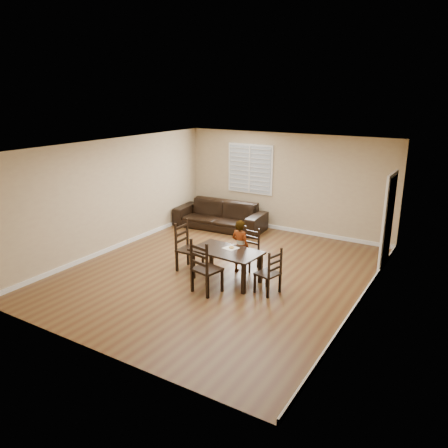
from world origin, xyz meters
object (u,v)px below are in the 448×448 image
Objects in this scene: dining_table at (226,255)px; chair_near at (250,249)px; chair_left at (185,247)px; child at (240,247)px; chair_far at (202,270)px; chair_right at (272,274)px; donut at (232,247)px; sofa at (220,215)px.

dining_table is 1.61× the size of chair_near.
child is (1.14, 0.44, 0.10)m from chair_left.
chair_left is 0.92× the size of child.
chair_near is at bearing -86.37° from child.
chair_left is 1.22m from child.
chair_right is at bearing -137.33° from chair_far.
chair_far is (-0.08, -0.77, -0.08)m from dining_table.
chair_far is 1.29m from child.
sofa is (-2.06, 2.86, -0.31)m from donut.
chair_left is (-1.02, 0.84, -0.00)m from chair_far.
sofa is (-2.07, 2.51, -0.21)m from child.
chair_far is 9.90× the size of donut.
donut is (1.13, 0.09, 0.19)m from chair_left.
child is at bearing -88.64° from chair_near.
chair_right is at bearing -1.02° from dining_table.
chair_near is 1.42m from chair_right.
dining_table is at bearing -59.79° from sofa.
chair_right is (1.08, -0.10, -0.15)m from dining_table.
child is at bearing 90.00° from dining_table.
chair_left reaches higher than dining_table.
dining_table is 0.20m from donut.
chair_right is 0.35× the size of sofa.
chair_right is (1.15, 0.67, -0.08)m from chair_far.
dining_table is 13.33× the size of donut.
chair_near is (0.07, 0.90, -0.16)m from dining_table.
chair_near is 0.35× the size of sofa.
dining_table is 0.51m from child.
dining_table is 1.24× the size of child.
chair_left is 2.19m from chair_right.
chair_left reaches higher than donut.
child is at bearing -69.58° from chair_left.
chair_far reaches higher than chair_near.
chair_right is at bearing 157.98° from child.
donut is (-1.05, 0.26, 0.27)m from chair_right.
chair_right is at bearing -48.82° from sofa.
chair_near reaches higher than sofa.
chair_far is at bearing -130.17° from chair_left.
chair_far is at bearing 93.32° from child.
dining_table is 1.11m from chair_left.
chair_right reaches higher than chair_near.
chair_right is 1.22m from child.
chair_far is 4.26m from sofa.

